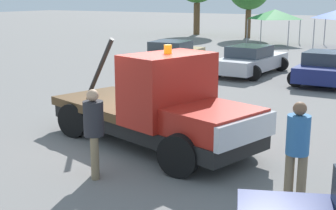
# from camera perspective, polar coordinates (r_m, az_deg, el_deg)

# --- Properties ---
(ground_plane) EXTENTS (160.00, 160.00, 0.00)m
(ground_plane) POSITION_cam_1_polar(r_m,az_deg,el_deg) (11.50, -2.16, -4.81)
(ground_plane) COLOR slate
(tow_truck) EXTENTS (6.08, 3.49, 2.51)m
(tow_truck) POSITION_cam_1_polar(r_m,az_deg,el_deg) (10.98, -0.96, -0.46)
(tow_truck) COLOR black
(tow_truck) RESTS_ON ground
(person_near_truck) EXTENTS (0.40, 0.40, 1.81)m
(person_near_truck) POSITION_cam_1_polar(r_m,az_deg,el_deg) (8.40, 15.51, -4.70)
(person_near_truck) COLOR #847051
(person_near_truck) RESTS_ON ground
(person_at_hood) EXTENTS (0.40, 0.40, 1.80)m
(person_at_hood) POSITION_cam_1_polar(r_m,az_deg,el_deg) (9.28, -9.04, -2.71)
(person_at_hood) COLOR #847051
(person_at_hood) RESTS_ON ground
(parked_car_tan) EXTENTS (2.83, 4.67, 1.34)m
(parked_car_tan) POSITION_cam_1_polar(r_m,az_deg,el_deg) (23.90, 0.50, 6.21)
(parked_car_tan) COLOR tan
(parked_car_tan) RESTS_ON ground
(parked_car_silver) EXTENTS (2.58, 4.91, 1.34)m
(parked_car_silver) POSITION_cam_1_polar(r_m,az_deg,el_deg) (21.95, 10.06, 5.38)
(parked_car_silver) COLOR #B7B7BC
(parked_car_silver) RESTS_ON ground
(parked_car_navy) EXTENTS (2.45, 4.27, 1.34)m
(parked_car_navy) POSITION_cam_1_polar(r_m,az_deg,el_deg) (20.45, 18.77, 4.32)
(parked_car_navy) COLOR navy
(parked_car_navy) RESTS_ON ground
(canopy_tent_green) EXTENTS (3.13, 3.13, 2.58)m
(canopy_tent_green) POSITION_cam_1_polar(r_m,az_deg,el_deg) (36.11, 12.89, 10.73)
(canopy_tent_green) COLOR #9E9EA3
(canopy_tent_green) RESTS_ON ground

